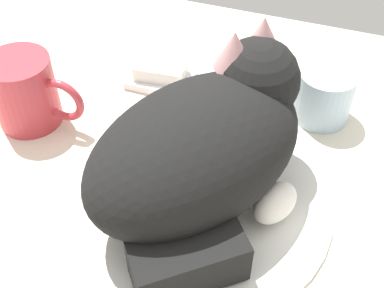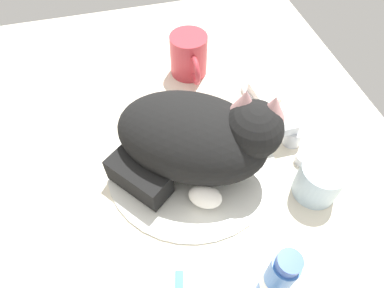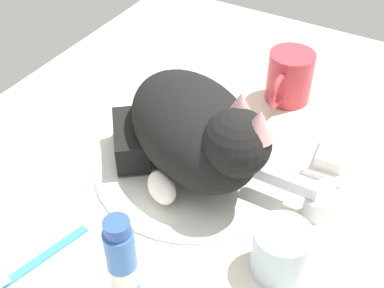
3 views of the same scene
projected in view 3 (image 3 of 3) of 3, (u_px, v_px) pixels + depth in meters
ground_plane at (193, 174)px, 80.77cm from camera, size 110.00×82.50×3.00cm
sink_basin at (193, 165)px, 79.49cm from camera, size 31.02×31.02×0.91cm
faucet at (305, 198)px, 71.20cm from camera, size 12.40×11.48×5.60cm
cat at (196, 131)px, 73.47cm from camera, size 27.04×30.65×16.95cm
coffee_mug at (289, 77)px, 90.64cm from camera, size 12.52×8.18×9.42cm
rinse_cup at (281, 251)px, 63.03cm from camera, size 7.44×7.44×7.07cm
soap_dish at (330, 161)px, 79.92cm from camera, size 9.00×6.40×1.20cm
soap_bar at (332, 153)px, 78.85cm from camera, size 7.24×4.84×2.09cm
toothpaste_bottle at (123, 267)px, 57.35cm from camera, size 3.55×3.55×14.57cm
toothbrush at (35, 261)px, 65.54cm from camera, size 14.05×4.70×1.60cm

